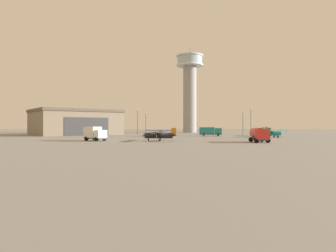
# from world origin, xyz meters

# --- Properties ---
(ground_plane) EXTENTS (400.00, 400.00, 0.00)m
(ground_plane) POSITION_xyz_m (0.00, 0.00, 0.00)
(ground_plane) COLOR gray
(control_tower) EXTENTS (12.90, 12.90, 40.94)m
(control_tower) POSITION_xyz_m (15.74, 74.12, 22.69)
(control_tower) COLOR gray
(control_tower) RESTS_ON ground_plane
(hangar) EXTENTS (37.47, 35.95, 9.31)m
(hangar) POSITION_xyz_m (-30.97, 45.84, 4.67)
(hangar) COLOR #7A6B56
(hangar) RESTS_ON ground_plane
(airplane_teal) EXTENTS (9.90, 7.82, 2.97)m
(airplane_teal) POSITION_xyz_m (32.37, 17.19, 1.38)
(airplane_teal) COLOR teal
(airplane_teal) RESTS_ON ground_plane
(airplane_blue) EXTENTS (9.65, 7.59, 2.86)m
(airplane_blue) POSITION_xyz_m (0.60, 28.33, 1.34)
(airplane_blue) COLOR #2847A8
(airplane_blue) RESTS_ON ground_plane
(airplane_black) EXTENTS (7.96, 10.17, 2.99)m
(airplane_black) POSITION_xyz_m (-0.49, 0.32, 1.39)
(airplane_black) COLOR black
(airplane_black) RESTS_ON ground_plane
(truck_fuel_tanker_green) EXTENTS (3.94, 6.60, 2.96)m
(truck_fuel_tanker_green) POSITION_xyz_m (35.25, 29.28, 1.67)
(truck_fuel_tanker_green) COLOR #38383D
(truck_fuel_tanker_green) RESTS_ON ground_plane
(truck_fuel_tanker_red) EXTENTS (3.49, 5.95, 3.04)m
(truck_fuel_tanker_red) POSITION_xyz_m (20.21, -5.81, 1.71)
(truck_fuel_tanker_red) COLOR #38383D
(truck_fuel_tanker_red) RESTS_ON ground_plane
(truck_box_white) EXTENTS (5.85, 5.70, 3.23)m
(truck_box_white) POSITION_xyz_m (-15.27, 1.78, 1.75)
(truck_box_white) COLOR #38383D
(truck_box_white) RESTS_ON ground_plane
(truck_box_teal) EXTENTS (7.43, 3.88, 2.90)m
(truck_box_teal) POSITION_xyz_m (16.79, 29.51, 1.65)
(truck_box_teal) COLOR #38383D
(truck_box_teal) RESTS_ON ground_plane
(light_post_west) EXTENTS (0.44, 0.44, 8.50)m
(light_post_west) POSITION_xyz_m (-4.61, 46.72, 5.07)
(light_post_west) COLOR #38383D
(light_post_west) RESTS_ON ground_plane
(light_post_east) EXTENTS (0.44, 0.44, 9.81)m
(light_post_east) POSITION_xyz_m (-7.95, 49.05, 5.76)
(light_post_east) COLOR #38383D
(light_post_east) RESTS_ON ground_plane
(light_post_north) EXTENTS (0.44, 0.44, 8.60)m
(light_post_north) POSITION_xyz_m (31.04, 40.07, 5.13)
(light_post_north) COLOR #38383D
(light_post_north) RESTS_ON ground_plane
(light_post_centre) EXTENTS (0.44, 0.44, 10.25)m
(light_post_centre) POSITION_xyz_m (34.98, 42.99, 5.99)
(light_post_centre) COLOR #38383D
(light_post_centre) RESTS_ON ground_plane
(traffic_cone_near_left) EXTENTS (0.36, 0.36, 0.59)m
(traffic_cone_near_left) POSITION_xyz_m (17.76, 14.28, 0.29)
(traffic_cone_near_left) COLOR black
(traffic_cone_near_left) RESTS_ON ground_plane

